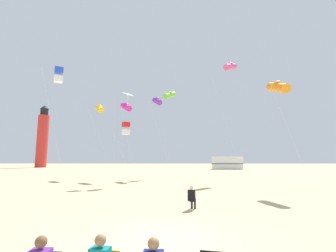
# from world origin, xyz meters

# --- Properties ---
(ground) EXTENTS (200.00, 200.00, 0.00)m
(ground) POSITION_xyz_m (0.00, 0.00, 0.00)
(ground) COLOR #CCB584
(kite_flyer_standing) EXTENTS (0.45, 0.56, 1.16)m
(kite_flyer_standing) POSITION_xyz_m (1.34, 4.24, 0.61)
(kite_flyer_standing) COLOR black
(kite_flyer_standing) RESTS_ON ground
(kite_tube_violet) EXTENTS (3.04, 3.34, 10.35)m
(kite_tube_violet) POSITION_xyz_m (-1.47, 21.76, 9.64)
(kite_tube_violet) COLOR silver
(kite_tube_violet) RESTS_ON ground
(kite_tube_orange) EXTENTS (2.64, 2.67, 8.49)m
(kite_tube_orange) POSITION_xyz_m (8.41, 9.87, 7.79)
(kite_tube_orange) COLOR silver
(kite_tube_orange) RESTS_ON ground
(kite_tube_lime) EXTENTS (2.97, 3.27, 11.79)m
(kite_tube_lime) POSITION_xyz_m (0.12, 24.09, 11.08)
(kite_tube_lime) COLOR silver
(kite_tube_lime) RESTS_ON ground
(kite_diamond_white) EXTENTS (2.18, 2.36, 8.97)m
(kite_diamond_white) POSITION_xyz_m (-4.05, 15.26, 8.41)
(kite_diamond_white) COLOR silver
(kite_diamond_white) RESTS_ON ground
(kite_box_scarlet) EXTENTS (2.16, 1.52, 5.73)m
(kite_box_scarlet) POSITION_xyz_m (-3.83, 13.88, 5.15)
(kite_box_scarlet) COLOR silver
(kite_box_scarlet) RESTS_ON ground
(kite_tube_rainbow) EXTENTS (3.73, 3.89, 13.76)m
(kite_tube_rainbow) POSITION_xyz_m (7.22, 18.95, 13.05)
(kite_tube_rainbow) COLOR silver
(kite_tube_rainbow) RESTS_ON ground
(kite_box_blue) EXTENTS (1.96, 1.78, 9.37)m
(kite_box_blue) POSITION_xyz_m (-8.31, 9.77, 8.78)
(kite_box_blue) COLOR silver
(kite_box_blue) RESTS_ON ground
(kite_tube_gold) EXTENTS (3.45, 3.83, 9.45)m
(kite_tube_gold) POSITION_xyz_m (-8.86, 22.00, 8.75)
(kite_tube_gold) COLOR silver
(kite_tube_gold) RESTS_ON ground
(kite_tube_magenta) EXTENTS (2.25, 2.58, 9.29)m
(kite_tube_magenta) POSITION_xyz_m (-5.10, 20.24, 8.59)
(kite_tube_magenta) COLOR silver
(kite_tube_magenta) RESTS_ON ground
(lighthouse_distant) EXTENTS (2.80, 2.80, 16.80)m
(lighthouse_distant) POSITION_xyz_m (-34.40, 55.60, 7.84)
(lighthouse_distant) COLOR red
(lighthouse_distant) RESTS_ON ground
(rv_van_white) EXTENTS (6.54, 2.63, 2.80)m
(rv_van_white) POSITION_xyz_m (12.52, 45.22, 1.39)
(rv_van_white) COLOR white
(rv_van_white) RESTS_ON ground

